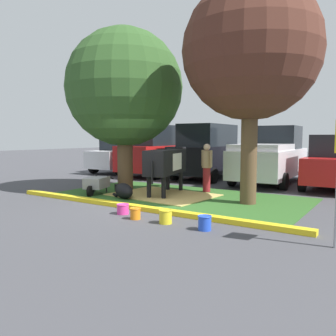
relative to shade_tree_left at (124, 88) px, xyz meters
name	(u,v)px	position (x,y,z in m)	size (l,w,h in m)	color
ground_plane	(137,204)	(1.89, -1.68, -3.65)	(80.00, 80.00, 0.00)	#424247
grass_island	(179,197)	(2.30, -0.06, -3.64)	(7.99, 4.25, 0.02)	#2D5B23
curb_yellow	(134,207)	(2.30, -2.33, -3.59)	(9.19, 0.24, 0.12)	yellow
hay_bedding	(163,195)	(1.76, -0.16, -3.63)	(3.20, 2.40, 0.04)	tan
shade_tree_left	(124,88)	(0.00, 0.00, 0.00)	(4.12, 4.12, 5.74)	brown
shade_tree_right	(251,52)	(4.60, 0.04, 0.66)	(3.87, 3.87, 6.28)	brown
cow_holstein	(167,162)	(1.71, 0.15, -2.55)	(1.22, 3.08, 1.56)	black
calf_lying	(123,191)	(0.97, -1.22, -3.42)	(1.27, 0.99, 0.48)	black
person_handler	(207,166)	(2.64, 1.26, -2.73)	(0.50, 0.34, 1.71)	maroon
wheelbarrow	(96,183)	(-0.27, -1.17, -3.27)	(0.98, 1.60, 0.63)	gray
bucket_pink	(123,209)	(2.43, -2.94, -3.52)	(0.32, 0.32, 0.26)	#EA3893
bucket_orange	(135,213)	(3.04, -3.20, -3.51)	(0.27, 0.27, 0.27)	orange
bucket_yellow	(166,216)	(3.86, -3.14, -3.49)	(0.31, 0.31, 0.32)	yellow
bucket_blue	(205,223)	(4.85, -3.15, -3.49)	(0.30, 0.30, 0.31)	blue
hatchback_white	(124,154)	(-4.41, 5.04, -2.67)	(2.12, 4.45, 2.02)	silver
suv_dark_grey	(157,150)	(-1.92, 4.70, -2.38)	(2.22, 4.65, 2.52)	red
suv_black	(208,151)	(0.80, 5.00, -2.38)	(2.22, 4.65, 2.52)	black
pickup_truck_black	(271,156)	(3.72, 5.11, -2.54)	(2.34, 5.46, 2.42)	silver
sedan_red	(336,163)	(6.27, 4.72, -2.67)	(2.12, 4.45, 2.02)	red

